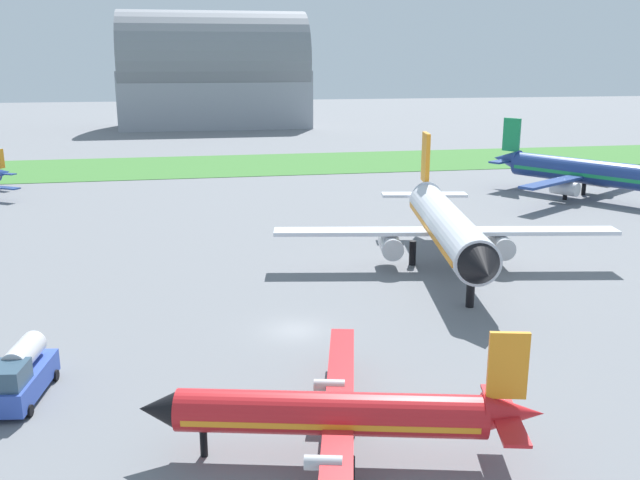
# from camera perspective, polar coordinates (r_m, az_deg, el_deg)

# --- Properties ---
(ground_plane) EXTENTS (600.00, 600.00, 0.00)m
(ground_plane) POSITION_cam_1_polar(r_m,az_deg,el_deg) (52.12, -2.09, -7.47)
(ground_plane) COLOR slate
(grass_taxiway_strip) EXTENTS (360.00, 28.00, 0.08)m
(grass_taxiway_strip) POSITION_cam_1_polar(r_m,az_deg,el_deg) (133.61, -7.60, 6.15)
(grass_taxiway_strip) COLOR #3D7533
(grass_taxiway_strip) RESTS_ON ground_plane
(airplane_foreground_turboprop) EXTENTS (20.11, 23.33, 7.09)m
(airplane_foreground_turboprop) POSITION_cam_1_polar(r_m,az_deg,el_deg) (35.41, 1.53, -14.14)
(airplane_foreground_turboprop) COLOR red
(airplane_foreground_turboprop) RESTS_ON ground_plane
(airplane_parked_jet_far) EXTENTS (27.20, 27.22, 10.86)m
(airplane_parked_jet_far) POSITION_cam_1_polar(r_m,az_deg,el_deg) (107.09, 20.93, 5.29)
(airplane_parked_jet_far) COLOR navy
(airplane_parked_jet_far) RESTS_ON ground_plane
(airplane_midfield_jet) EXTENTS (33.02, 32.54, 11.72)m
(airplane_midfield_jet) POSITION_cam_1_polar(r_m,az_deg,el_deg) (67.21, 10.39, 1.19)
(airplane_midfield_jet) COLOR silver
(airplane_midfield_jet) RESTS_ON ground_plane
(fuel_truck_by_runway) EXTENTS (3.36, 6.77, 3.29)m
(fuel_truck_by_runway) POSITION_cam_1_polar(r_m,az_deg,el_deg) (45.26, -23.56, -10.16)
(fuel_truck_by_runway) COLOR #334FB2
(fuel_truck_by_runway) RESTS_ON ground_plane
(hangar_distant) EXTENTS (54.81, 28.51, 33.39)m
(hangar_distant) POSITION_cam_1_polar(r_m,az_deg,el_deg) (211.96, -8.73, 13.39)
(hangar_distant) COLOR #9399A3
(hangar_distant) RESTS_ON ground_plane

